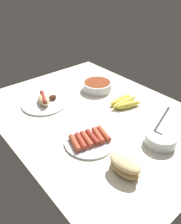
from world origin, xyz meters
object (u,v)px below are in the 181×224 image
(plate_hotdog_assembled, at_px, (44,101))
(bread_stack, at_px, (125,166))
(bowl_coleslaw, at_px, (161,138))
(banana_bunch, at_px, (124,102))
(bowl_chili, at_px, (97,86))
(plate_sausages, at_px, (90,140))

(plate_hotdog_assembled, bearing_deg, bread_stack, 178.14)
(bread_stack, xyz_separation_m, bowl_coleslaw, (0.01, -0.24, -0.01))
(bread_stack, height_order, banana_bunch, bread_stack)
(banana_bunch, bearing_deg, bowl_chili, -0.75)
(bowl_chili, distance_m, banana_bunch, 0.23)
(bowl_chili, distance_m, plate_sausages, 0.49)
(bread_stack, bearing_deg, banana_bunch, -47.07)
(bread_stack, distance_m, plate_hotdog_assembled, 0.63)
(banana_bunch, xyz_separation_m, plate_sausages, (-0.12, 0.35, -0.01))
(bowl_chili, relative_size, plate_sausages, 0.80)
(bowl_coleslaw, relative_size, banana_bunch, 0.81)
(bowl_chili, height_order, bread_stack, bread_stack)
(bowl_coleslaw, relative_size, plate_hotdog_assembled, 0.60)
(plate_hotdog_assembled, height_order, plate_sausages, plate_hotdog_assembled)
(plate_hotdog_assembled, bearing_deg, bowl_chili, -100.69)
(bowl_chili, bearing_deg, plate_sausages, 134.65)
(bread_stack, height_order, plate_hotdog_assembled, bread_stack)
(bread_stack, distance_m, bowl_coleslaw, 0.24)
(plate_hotdog_assembled, xyz_separation_m, plate_sausages, (-0.41, 0.01, -0.00))
(bread_stack, bearing_deg, bowl_coleslaw, -87.19)
(bread_stack, bearing_deg, bowl_chili, -32.56)
(bowl_coleslaw, bearing_deg, bowl_chili, -12.02)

